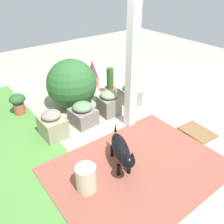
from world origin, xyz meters
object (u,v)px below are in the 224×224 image
Objects in this scene: stone_planter_mid at (83,114)px; terracotta_pot_tall at (110,86)px; porch_pillar at (132,63)px; stone_planter_far at (53,125)px; terracotta_pot_spiky at (93,74)px; doormat at (197,132)px; ceramic_urn at (86,179)px; stone_planter_nearest at (130,95)px; round_shrub at (72,84)px; terracotta_pot_broad at (18,102)px; dog at (121,150)px; stone_planter_near at (109,103)px.

stone_planter_mid is 0.73× the size of terracotta_pot_tall.
porch_pillar is 1.65m from stone_planter_far.
terracotta_pot_spiky reaches higher than doormat.
ceramic_urn is at bearing 145.03° from terracotta_pot_spiky.
stone_planter_far is 0.86× the size of doormat.
stone_planter_far reaches higher than doormat.
stone_planter_mid is 1.20× the size of ceramic_urn.
stone_planter_far reaches higher than stone_planter_nearest.
round_shrub reaches higher than doormat.
stone_planter_nearest is 1.12× the size of terracotta_pot_broad.
terracotta_pot_spiky is (1.24, -1.03, 0.10)m from stone_planter_mid.
dog reaches higher than stone_planter_mid.
terracotta_pot_spiky is 2.81m from dog.
stone_planter_mid is 0.60m from stone_planter_far.
terracotta_pot_broad is (1.06, 0.21, 0.02)m from stone_planter_far.
porch_pillar reaches higher than round_shrub.
terracotta_pot_tall is 1.53× the size of terracotta_pot_broad.
porch_pillar is 3.66× the size of terracotta_pot_spiky.
stone_planter_mid is (0.01, 0.57, -0.04)m from stone_planter_near.
ceramic_urn reaches higher than doormat.
ceramic_urn is at bearing -179.20° from terracotta_pot_broad.
dog is at bearing 84.63° from doormat.
round_shrub is at bearing -48.01° from stone_planter_far.
terracotta_pot_spiky is 1.55× the size of terracotta_pot_broad.
stone_planter_far reaches higher than terracotta_pot_broad.
porch_pillar reaches higher than doormat.
stone_planter_nearest is 0.60× the size of dog.
terracotta_pot_spiky reaches higher than dog.
round_shrub is (1.21, 0.47, -0.68)m from porch_pillar.
terracotta_pot_spiky is 3.15m from ceramic_urn.
round_shrub is 1.54× the size of terracotta_pot_spiky.
ceramic_urn is (-2.38, -0.03, -0.05)m from terracotta_pot_broad.
stone_planter_mid is at bearing 165.40° from round_shrub.
terracotta_pot_spiky is at bearing -25.35° from dog.
terracotta_pot_broad is (1.05, 0.80, 0.04)m from stone_planter_mid.
ceramic_urn is 2.19m from doormat.
stone_planter_nearest is 1.20× the size of ceramic_urn.
doormat is at bearing -125.35° from stone_planter_far.
stone_planter_nearest is at bearing -40.94° from porch_pillar.
stone_planter_mid is at bearing -7.39° from dog.
terracotta_pot_spiky is at bearing -12.18° from porch_pillar.
dog is (-2.54, 1.20, 0.01)m from terracotta_pot_spiky.
ceramic_urn is at bearing 154.84° from round_shrub.
porch_pillar is 4.85× the size of stone_planter_far.
terracotta_pot_spiky reaches higher than terracotta_pot_tall.
stone_planter_near reaches higher than doormat.
doormat is at bearing -140.12° from porch_pillar.
terracotta_pot_spiky is (1.77, -0.38, -0.87)m from porch_pillar.
stone_planter_nearest is 1.76m from stone_planter_far.
porch_pillar reaches higher than ceramic_urn.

